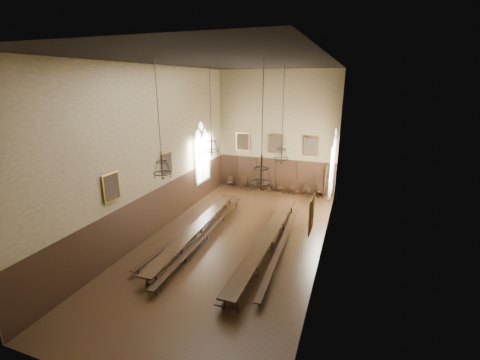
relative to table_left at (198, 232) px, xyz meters
The scene contains 34 objects.
floor 1.99m from the table_left, ahead, with size 9.00×18.00×0.02m, color black.
ceiling 8.83m from the table_left, ahead, with size 9.00×18.00×0.02m, color black.
wall_back 10.28m from the table_left, 78.14° to the left, with size 9.00×0.02×9.00m, color #887954.
wall_front 9.90m from the table_left, 77.60° to the right, with size 9.00×0.02×9.00m, color #887954.
wall_left 4.85m from the table_left, behind, with size 0.02×18.00×9.00m, color #887954.
wall_right 7.65m from the table_left, ahead, with size 0.02×18.00×9.00m, color #887954.
wainscot_panelling 2.13m from the table_left, ahead, with size 9.00×18.00×2.50m, color black, non-canonical shape.
table_left is the anchor object (origin of this frame).
table_right 3.85m from the table_left, ahead, with size 0.85×10.68×0.83m.
bench_left_outer 0.66m from the table_left, 164.25° to the left, with size 0.86×9.12×0.41m.
bench_left_inner 0.51m from the table_left, ahead, with size 0.65×10.78×0.48m.
bench_right_inner 3.48m from the table_left, ahead, with size 0.38×10.73×0.48m.
bench_right_outer 4.55m from the table_left, ahead, with size 0.60×9.39×0.42m.
chair_0 8.93m from the table_left, 100.49° to the left, with size 0.48×0.48×0.86m.
chair_1 8.83m from the table_left, 93.35° to the left, with size 0.47×0.47×0.94m.
chair_2 8.71m from the table_left, 87.59° to the left, with size 0.52×0.52×0.93m.
chair_3 8.92m from the table_left, 81.50° to the left, with size 0.50×0.50×0.97m.
chair_4 9.14m from the table_left, 73.88° to the left, with size 0.47×0.47×0.96m.
chair_5 9.42m from the table_left, 68.97° to the left, with size 0.47×0.47×0.88m.
chair_6 9.80m from the table_left, 63.25° to the left, with size 0.46×0.46×0.91m.
chair_7 10.31m from the table_left, 57.69° to the left, with size 0.55×0.55×1.03m.
chandelier_back_left 5.06m from the table_left, 97.74° to the left, with size 0.88×0.88×4.89m.
chandelier_back_right 6.20m from the table_left, 33.82° to the left, with size 0.81×0.81×4.96m.
chandelier_front_left 4.95m from the table_left, 96.69° to the right, with size 0.81×0.81×4.81m.
chandelier_front_right 6.53m from the table_left, 30.81° to the right, with size 0.89×0.89×4.76m.
portrait_back_0 9.69m from the table_left, 94.18° to the left, with size 1.10×0.12×1.40m.
portrait_back_1 9.86m from the table_left, 77.97° to the left, with size 1.10×0.12×1.40m.
portrait_back_2 10.68m from the table_left, 63.47° to the left, with size 1.10×0.12×1.40m.
portrait_left_0 4.29m from the table_left, 153.71° to the left, with size 0.12×1.00×1.30m.
portrait_left_1 5.27m from the table_left, 126.59° to the right, with size 0.12×1.00×1.30m.
portrait_right_0 7.23m from the table_left, 10.82° to the left, with size 0.12×1.00×1.30m.
portrait_right_1 7.85m from the table_left, 27.53° to the right, with size 0.12×1.00×1.30m.
window_right 9.06m from the table_left, 41.88° to the left, with size 0.20×2.20×4.60m, color white, non-canonical shape.
window_left 6.92m from the table_left, 113.60° to the left, with size 0.20×2.20×4.60m, color white, non-canonical shape.
Camera 1 is at (5.57, -14.20, 8.21)m, focal length 24.00 mm.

